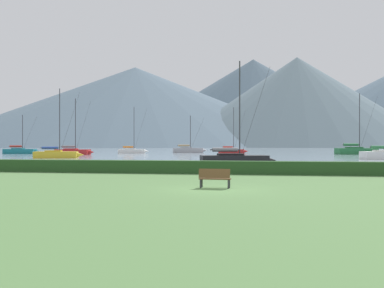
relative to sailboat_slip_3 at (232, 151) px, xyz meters
The scene contains 15 objects.
ground_plane 78.24m from the sailboat_slip_3, 86.28° to the right, with size 1000.00×1000.00×0.00m, color #517A42.
harbor_water 59.15m from the sailboat_slip_3, 85.07° to the left, with size 320.00×246.00×0.00m, color #8499A8.
hedge_line 67.26m from the sailboat_slip_3, 85.67° to the right, with size 80.00×1.20×0.93m, color #284C23.
sailboat_slip_3 is the anchor object (origin of this frame).
sailboat_slip_4 43.84m from the sailboat_slip_3, 122.02° to the right, with size 7.34×3.71×10.36m.
sailboat_slip_5 55.77m from the sailboat_slip_3, 85.34° to the right, with size 7.62×3.97×10.23m.
sailboat_slip_6 26.18m from the sailboat_slip_3, 13.67° to the right, with size 9.45×4.81×12.21m.
sailboat_slip_7 11.35m from the sailboat_slip_3, 158.72° to the left, with size 8.20×4.28×8.75m.
sailboat_slip_8 22.09m from the sailboat_slip_3, 166.52° to the right, with size 6.83×2.80×10.18m.
sailboat_slip_9 45.31m from the sailboat_slip_3, 163.09° to the right, with size 7.61×3.10×8.20m.
sailboat_slip_11 34.48m from the sailboat_slip_3, 148.15° to the right, with size 7.62×2.43×10.88m.
park_bench_near_path 77.51m from the sailboat_slip_3, 86.29° to the right, with size 1.56×0.57×0.95m.
distant_hill_west_ridge 270.19m from the sailboat_slip_3, 111.37° to the left, with size 314.85×314.85×64.39m, color #4C6070.
distant_hill_east_ridge 215.09m from the sailboat_slip_3, 82.31° to the left, with size 181.28×181.28×61.20m, color slate.
distant_hill_far_shoulder 324.35m from the sailboat_slip_3, 90.75° to the left, with size 268.74×268.74×81.41m, color #425666.
Camera 1 is at (2.40, -20.75, 2.18)m, focal length 41.45 mm.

